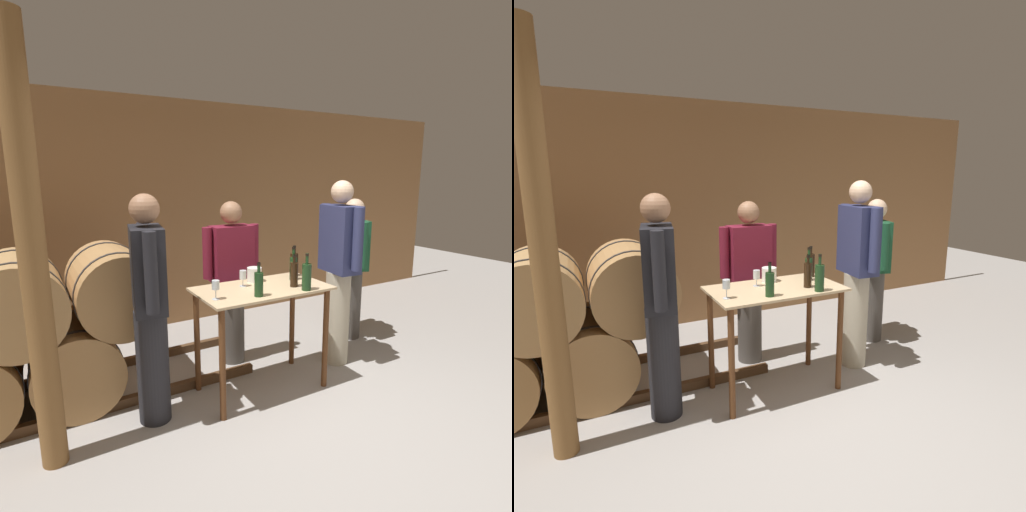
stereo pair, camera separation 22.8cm
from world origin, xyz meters
TOP-DOWN VIEW (x-y plane):
  - ground_plane at (0.00, 0.00)m, footprint 14.00×14.00m
  - back_wall at (0.00, 2.78)m, footprint 8.40×0.05m
  - barrel_rack at (-2.08, 1.52)m, footprint 4.38×0.89m
  - tasting_table at (-0.13, 0.86)m, footprint 1.11×0.62m
  - wooden_post at (-1.77, 0.74)m, footprint 0.16×0.16m
  - wine_bottle_far_left at (-0.28, 0.66)m, footprint 0.07×0.07m
  - wine_bottle_left at (0.12, 0.75)m, footprint 0.07×0.07m
  - wine_bottle_center at (0.14, 0.61)m, footprint 0.08×0.08m
  - wine_bottle_right at (0.24, 0.93)m, footprint 0.07×0.07m
  - wine_bottle_far_right at (0.32, 1.04)m, footprint 0.07×0.07m
  - wine_glass_near_left at (-0.60, 0.76)m, footprint 0.06×0.06m
  - wine_glass_near_center at (-0.25, 0.97)m, footprint 0.06×0.06m
  - ice_bucket at (-0.09, 1.06)m, footprint 0.13×0.13m
  - person_host at (0.77, 0.93)m, footprint 0.25×0.59m
  - person_visitor_with_scarf at (1.33, 1.33)m, footprint 0.34×0.56m
  - person_visitor_bearded at (-0.11, 1.47)m, footprint 0.59×0.24m
  - person_visitor_near_door at (-1.07, 0.88)m, footprint 0.29×0.58m

SIDE VIEW (x-z plane):
  - ground_plane at x=0.00m, z-range 0.00..0.00m
  - barrel_rack at x=-2.08m, z-range -0.02..1.25m
  - tasting_table at x=-0.13m, z-range 0.27..1.18m
  - person_visitor_with_scarf at x=1.33m, z-range 0.04..1.63m
  - person_visitor_bearded at x=-0.11m, z-range 0.04..1.64m
  - person_visitor_near_door at x=-1.07m, z-range 0.05..1.77m
  - person_host at x=0.77m, z-range 0.06..1.85m
  - ice_bucket at x=-0.09m, z-range 0.92..1.04m
  - wine_glass_near_center at x=-0.25m, z-range 0.94..1.08m
  - wine_bottle_far_left at x=-0.28m, z-range 0.89..1.15m
  - wine_glass_near_left at x=-0.60m, z-range 0.95..1.10m
  - wine_bottle_left at x=0.12m, z-range 0.89..1.17m
  - wine_bottle_right at x=0.24m, z-range 0.88..1.18m
  - wine_bottle_far_right at x=0.32m, z-range 0.89..1.17m
  - wine_bottle_center at x=0.14m, z-range 0.88..1.19m
  - back_wall at x=0.00m, z-range 0.00..2.70m
  - wooden_post at x=-1.77m, z-range 0.00..2.70m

